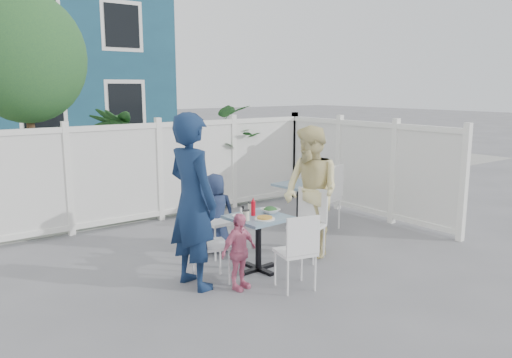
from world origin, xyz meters
TOP-DOWN VIEW (x-y plane):
  - ground at (0.00, 0.00)m, footprint 80.00×80.00m
  - near_sidewalk at (0.00, 3.80)m, footprint 24.00×2.60m
  - street at (0.00, 7.50)m, footprint 24.00×5.00m
  - far_sidewalk at (0.00, 10.60)m, footprint 24.00×1.60m
  - fence_back at (0.10, 2.40)m, footprint 5.86×0.08m
  - fence_right at (3.00, 0.60)m, footprint 0.08×3.66m
  - tree at (-1.60, 3.30)m, footprint 1.80×1.62m
  - potted_shrub_a at (-0.25, 3.10)m, footprint 1.41×1.41m
  - potted_shrub_b at (1.53, 3.00)m, footprint 1.60×1.79m
  - main_table at (-0.01, -0.41)m, footprint 0.67×0.67m
  - spare_table at (1.71, 0.80)m, footprint 0.69×0.69m
  - chair_left at (-0.72, -0.34)m, footprint 0.48×0.49m
  - chair_right at (0.80, -0.42)m, footprint 0.51×0.52m
  - chair_back at (-0.08, 0.44)m, footprint 0.44×0.43m
  - chair_near at (-0.03, -1.14)m, footprint 0.46×0.45m
  - chair_spare at (1.85, 0.32)m, footprint 0.55×0.54m
  - man at (-0.85, -0.35)m, footprint 0.53×0.74m
  - woman at (0.87, -0.36)m, footprint 0.70×0.87m
  - boy at (-0.03, 0.51)m, footprint 0.59×0.48m
  - toddler at (-0.51, -0.72)m, footprint 0.52×0.30m
  - plate_main at (-0.04, -0.57)m, footprint 0.24×0.24m
  - plate_side at (-0.18, -0.29)m, footprint 0.20×0.20m
  - salad_bowl at (0.20, -0.37)m, footprint 0.22×0.22m
  - coffee_cup_a at (-0.23, -0.47)m, footprint 0.08×0.08m
  - coffee_cup_b at (0.04, -0.20)m, footprint 0.08×0.08m
  - ketchup_bottle at (-0.04, -0.35)m, footprint 0.05×0.05m
  - salt_shaker at (-0.10, -0.18)m, footprint 0.03×0.03m
  - pepper_shaker at (-0.03, -0.13)m, footprint 0.03×0.03m

SIDE VIEW (x-z plane):
  - ground at x=0.00m, z-range 0.00..0.00m
  - street at x=0.00m, z-range 0.00..0.01m
  - near_sidewalk at x=0.00m, z-range 0.00..0.01m
  - far_sidewalk at x=0.00m, z-range 0.00..0.01m
  - toddler at x=-0.51m, z-range 0.00..0.84m
  - chair_near at x=-0.03m, z-range 0.07..0.91m
  - chair_left at x=-0.72m, z-range 0.07..0.95m
  - chair_right at x=0.80m, z-range 0.07..0.96m
  - spare_table at x=1.71m, z-range 0.18..0.85m
  - main_table at x=-0.01m, z-range 0.18..0.85m
  - boy at x=-0.03m, z-range 0.00..1.05m
  - chair_back at x=-0.08m, z-range 0.08..1.00m
  - chair_spare at x=1.85m, z-range 0.08..1.09m
  - plate_side at x=-0.18m, z-range 0.67..0.68m
  - plate_main at x=-0.04m, z-range 0.67..0.68m
  - salad_bowl at x=0.20m, z-range 0.67..0.72m
  - salt_shaker at x=-0.10m, z-range 0.67..0.74m
  - pepper_shaker at x=-0.03m, z-range 0.67..0.74m
  - coffee_cup_b at x=0.04m, z-range 0.67..0.78m
  - coffee_cup_a at x=-0.23m, z-range 0.67..0.78m
  - ketchup_bottle at x=-0.04m, z-range 0.67..0.84m
  - fence_right at x=3.00m, z-range -0.02..1.58m
  - fence_back at x=0.10m, z-range -0.02..1.58m
  - woman at x=0.87m, z-range 0.00..1.68m
  - potted_shrub_b at x=1.53m, z-range 0.00..1.81m
  - potted_shrub_a at x=-0.25m, z-range 0.00..1.82m
  - man at x=-0.85m, z-range 0.00..1.91m
  - tree at x=-1.60m, z-range 0.80..4.39m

